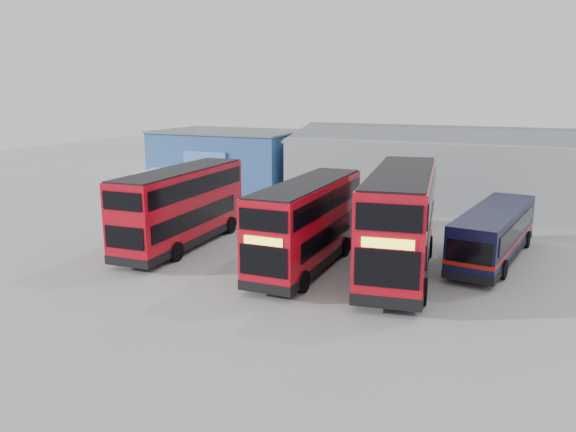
{
  "coord_description": "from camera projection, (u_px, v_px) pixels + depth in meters",
  "views": [
    {
      "loc": [
        10.57,
        -24.8,
        8.64
      ],
      "look_at": [
        -1.11,
        1.55,
        2.1
      ],
      "focal_mm": 35.0,
      "sensor_mm": 36.0,
      "label": 1
    }
  ],
  "objects": [
    {
      "name": "maintenance_shed",
      "position": [
        497.0,
        171.0,
        42.29
      ],
      "size": [
        30.5,
        12.0,
        5.89
      ],
      "color": "gray",
      "rests_on": "ground"
    },
    {
      "name": "office_block",
      "position": [
        230.0,
        160.0,
        49.2
      ],
      "size": [
        12.3,
        8.32,
        5.12
      ],
      "color": "#22478B",
      "rests_on": "ground"
    },
    {
      "name": "double_decker_right",
      "position": [
        400.0,
        223.0,
        26.59
      ],
      "size": [
        4.43,
        11.91,
        4.93
      ],
      "rotation": [
        0.0,
        0.0,
        0.14
      ],
      "color": "#B50A18",
      "rests_on": "ground"
    },
    {
      "name": "panel_van",
      "position": [
        159.0,
        181.0,
        46.51
      ],
      "size": [
        2.56,
        5.05,
        2.12
      ],
      "rotation": [
        0.0,
        0.0,
        0.13
      ],
      "color": "white",
      "rests_on": "ground"
    },
    {
      "name": "double_decker_centre",
      "position": [
        307.0,
        225.0,
        27.49
      ],
      "size": [
        2.72,
        10.17,
        4.28
      ],
      "rotation": [
        0.0,
        0.0,
        0.02
      ],
      "color": "#B50A18",
      "rests_on": "ground"
    },
    {
      "name": "double_decker_left",
      "position": [
        182.0,
        208.0,
        31.13
      ],
      "size": [
        3.07,
        10.47,
        4.38
      ],
      "rotation": [
        0.0,
        0.0,
        3.19
      ],
      "color": "#B50A18",
      "rests_on": "ground"
    },
    {
      "name": "ground_plane",
      "position": [
        296.0,
        265.0,
        28.2
      ],
      "size": [
        120.0,
        120.0,
        0.0
      ],
      "primitive_type": "plane",
      "color": "gray",
      "rests_on": "ground"
    },
    {
      "name": "single_decker_blue",
      "position": [
        494.0,
        235.0,
        28.67
      ],
      "size": [
        3.64,
        10.19,
        2.71
      ],
      "rotation": [
        0.0,
        0.0,
        3.0
      ],
      "color": "black",
      "rests_on": "ground"
    }
  ]
}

